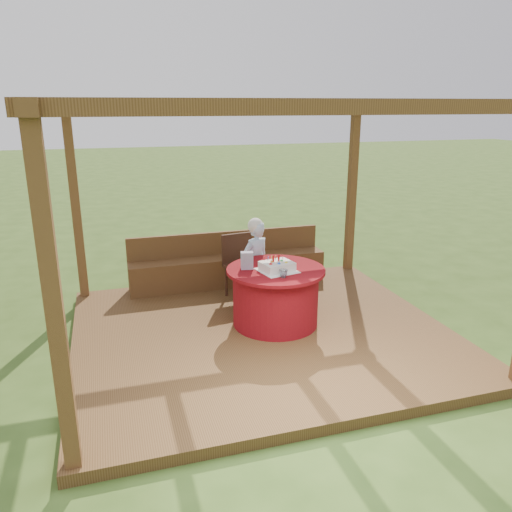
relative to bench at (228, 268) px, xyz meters
The scene contains 10 objects.
ground 1.76m from the bench, 90.00° to the right, with size 60.00×60.00×0.00m, color #324F1A.
deck 1.75m from the bench, 90.00° to the right, with size 4.50×4.00×0.12m, color brown.
pergola 2.65m from the bench, 90.00° to the right, with size 4.50×4.00×2.72m.
bench is the anchor object (origin of this frame).
table 1.61m from the bench, 82.25° to the right, with size 1.22×1.22×0.73m.
chair 0.61m from the bench, 85.06° to the right, with size 0.52×0.52×0.91m.
elderly_woman 0.99m from the bench, 79.70° to the right, with size 0.51×0.43×1.23m.
birthday_cake 1.77m from the bench, 83.11° to the right, with size 0.50×0.50×0.19m.
gift_bag 1.61m from the bench, 94.75° to the right, with size 0.15×0.10×0.21m, color #CA82AC.
drinking_glass 2.00m from the bench, 84.20° to the right, with size 0.10×0.10×0.09m, color white.
Camera 1 is at (-1.72, -5.39, 2.80)m, focal length 35.00 mm.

